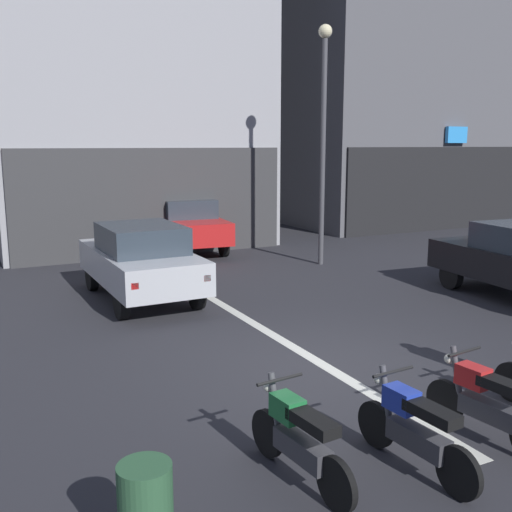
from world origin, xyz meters
The scene contains 10 objects.
ground_plane centered at (0.00, 0.00, 0.00)m, with size 120.00×120.00×0.00m, color #2B2B30.
lane_centre_line centered at (0.00, 6.00, 0.00)m, with size 0.20×18.00×0.01m, color silver.
building_mid_block centered at (0.44, 14.72, 8.14)m, with size 8.52×9.56×16.30m.
building_far_right centered at (12.34, 14.73, 8.94)m, with size 9.94×8.92×17.91m.
car_silver_crossing_near centered at (-1.37, 5.21, 0.89)m, with size 1.81×4.12×1.64m.
car_red_down_street centered at (1.58, 10.40, 0.89)m, with size 2.15×4.25×1.64m.
street_lamp centered at (4.18, 6.71, 3.92)m, with size 0.36×0.36×6.39m.
motorcycle_green_row_leftmost centered at (-1.95, -2.38, 0.46)m, with size 0.55×1.67×0.98m.
motorcycle_blue_row_left_mid centered at (-0.80, -2.74, 0.46)m, with size 0.55×1.67×0.98m.
motorcycle_red_row_centre centered at (0.36, -2.62, 0.46)m, with size 0.55×1.67×0.98m.
Camera 1 is at (-4.77, -7.04, 3.31)m, focal length 41.66 mm.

